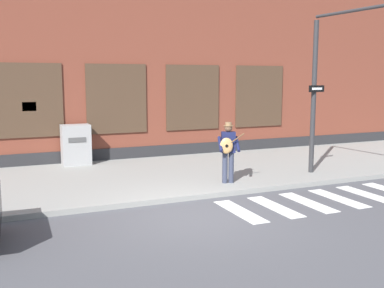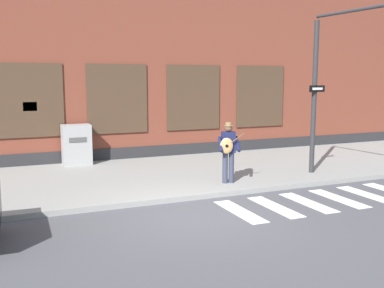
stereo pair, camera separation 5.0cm
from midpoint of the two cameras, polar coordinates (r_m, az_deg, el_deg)
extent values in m
plane|color=#4C4C51|center=(10.13, 0.23, -9.15)|extent=(160.00, 160.00, 0.00)
cube|color=gray|center=(13.83, -6.57, -4.15)|extent=(28.00, 5.76, 0.13)
cube|color=brown|center=(18.25, -11.25, 9.56)|extent=(28.00, 4.00, 6.97)
cube|color=#28282B|center=(16.51, -9.45, -1.44)|extent=(28.00, 0.04, 0.55)
cube|color=#473323|center=(15.84, -20.10, 5.21)|extent=(2.18, 0.06, 2.46)
cube|color=black|center=(15.83, -20.09, 5.21)|extent=(2.06, 0.03, 2.34)
cube|color=#473323|center=(16.28, -9.62, 5.67)|extent=(2.18, 0.06, 2.46)
cube|color=black|center=(16.27, -9.61, 5.67)|extent=(2.06, 0.03, 2.34)
cube|color=#473323|center=(17.22, 0.03, 5.93)|extent=(2.18, 0.06, 2.46)
cube|color=black|center=(17.21, 0.04, 5.93)|extent=(2.06, 0.03, 2.34)
cube|color=#473323|center=(18.59, 8.47, 6.01)|extent=(2.18, 0.06, 2.46)
cube|color=black|center=(18.58, 8.48, 6.01)|extent=(2.06, 0.03, 2.34)
cube|color=yellow|center=(15.83, -20.06, 4.49)|extent=(0.44, 0.02, 0.30)
cube|color=silver|center=(10.51, 5.96, -8.50)|extent=(0.42, 1.90, 0.01)
cube|color=silver|center=(11.00, 10.35, -7.83)|extent=(0.42, 1.90, 0.01)
cube|color=silver|center=(11.54, 14.34, -7.19)|extent=(0.42, 1.90, 0.01)
cube|color=silver|center=(12.13, 17.94, -6.58)|extent=(0.42, 1.90, 0.01)
cube|color=silver|center=(12.77, 21.19, -6.00)|extent=(0.42, 1.90, 0.01)
cylinder|color=#33384C|center=(12.64, 4.88, -3.00)|extent=(0.15, 0.15, 0.86)
cylinder|color=#33384C|center=(12.60, 4.09, -3.03)|extent=(0.15, 0.15, 0.86)
cube|color=#191E47|center=(12.51, 4.51, 0.24)|extent=(0.43, 0.33, 0.58)
sphere|color=brown|center=(12.46, 4.53, 2.06)|extent=(0.22, 0.22, 0.22)
cylinder|color=olive|center=(12.45, 4.54, 2.33)|extent=(0.28, 0.28, 0.02)
cylinder|color=olive|center=(12.45, 4.54, 2.56)|extent=(0.18, 0.18, 0.09)
cylinder|color=#191E47|center=(12.46, 5.67, 0.00)|extent=(0.25, 0.51, 0.39)
cylinder|color=#191E47|center=(12.38, 3.49, -0.02)|extent=(0.25, 0.51, 0.39)
ellipsoid|color=tan|center=(12.33, 4.28, -0.22)|extent=(0.38, 0.23, 0.44)
cylinder|color=black|center=(12.27, 4.32, -0.26)|extent=(0.09, 0.04, 0.09)
cylinder|color=brown|center=(12.33, 5.49, 0.61)|extent=(0.46, 0.18, 0.34)
cylinder|color=#2D2D30|center=(14.29, 15.09, 5.67)|extent=(0.15, 0.15, 4.63)
cylinder|color=#2D2D30|center=(13.28, 20.51, 15.71)|extent=(0.39, 3.23, 0.09)
cube|color=black|center=(14.20, 15.44, 6.79)|extent=(0.60, 0.09, 0.20)
cube|color=white|center=(14.19, 15.50, 6.78)|extent=(0.40, 0.05, 0.07)
cube|color=#9E9E9E|center=(15.71, -14.61, -0.09)|extent=(0.95, 0.61, 1.36)
cube|color=#4C4C4C|center=(15.37, -14.46, 0.50)|extent=(0.57, 0.02, 0.16)
camera|label=1|loc=(0.03, -90.13, -0.02)|focal=42.00mm
camera|label=2|loc=(0.03, 89.87, 0.02)|focal=42.00mm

